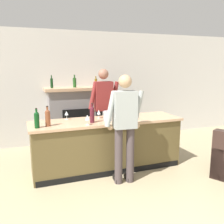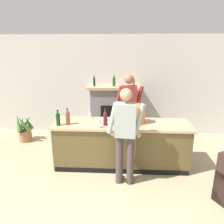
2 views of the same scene
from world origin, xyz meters
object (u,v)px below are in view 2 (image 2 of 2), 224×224
(potted_plant_corner, at_px, (25,129))
(wine_glass_front_right, at_px, (99,122))
(fireplace_stone, at_px, (114,111))
(person_bartender, at_px, (128,110))
(wine_bottle_cabernet_heavy, at_px, (68,117))
(wine_glass_by_dispenser, at_px, (117,115))
(wine_bottle_rose_blush, at_px, (58,118))
(wine_bottle_port_short, at_px, (105,118))
(wine_glass_near_bucket, at_px, (90,114))
(person_customer, at_px, (125,133))
(ice_bucket_steel, at_px, (123,120))
(copper_dispenser, at_px, (138,113))

(potted_plant_corner, relative_size, wine_glass_front_right, 4.42)
(fireplace_stone, height_order, person_bartender, person_bartender)
(wine_bottle_cabernet_heavy, bearing_deg, wine_glass_by_dispenser, 17.78)
(potted_plant_corner, relative_size, person_bartender, 0.41)
(wine_bottle_rose_blush, bearing_deg, wine_bottle_cabernet_heavy, 20.20)
(fireplace_stone, relative_size, wine_bottle_port_short, 4.92)
(fireplace_stone, relative_size, wine_glass_near_bucket, 11.11)
(wine_glass_by_dispenser, xyz_separation_m, wine_glass_near_bucket, (-0.59, 0.10, -0.00))
(person_customer, xyz_separation_m, wine_glass_front_right, (-0.51, 0.37, 0.07))
(wine_bottle_rose_blush, distance_m, wine_glass_front_right, 0.81)
(ice_bucket_steel, bearing_deg, person_customer, -84.90)
(fireplace_stone, distance_m, potted_plant_corner, 2.45)
(fireplace_stone, relative_size, person_bartender, 0.92)
(wine_bottle_rose_blush, xyz_separation_m, wine_bottle_cabernet_heavy, (0.18, 0.06, 0.01))
(wine_bottle_cabernet_heavy, bearing_deg, wine_glass_near_bucket, 46.88)
(fireplace_stone, height_order, wine_bottle_rose_blush, fireplace_stone)
(fireplace_stone, xyz_separation_m, copper_dispenser, (0.56, -1.62, 0.44))
(wine_bottle_port_short, xyz_separation_m, wine_glass_front_right, (-0.12, -0.14, -0.03))
(person_customer, bearing_deg, wine_bottle_cabernet_heavy, 155.55)
(ice_bucket_steel, bearing_deg, potted_plant_corner, 156.31)
(wine_bottle_port_short, height_order, wine_glass_by_dispenser, wine_bottle_port_short)
(wine_bottle_rose_blush, bearing_deg, fireplace_stone, 61.31)
(wine_glass_front_right, bearing_deg, person_bartender, 56.79)
(person_customer, bearing_deg, copper_dispenser, 69.50)
(person_customer, height_order, wine_bottle_cabernet_heavy, person_customer)
(copper_dispenser, bearing_deg, fireplace_stone, 109.18)
(person_bartender, xyz_separation_m, ice_bucket_steel, (-0.12, -0.68, -0.01))
(ice_bucket_steel, bearing_deg, wine_glass_front_right, -154.98)
(potted_plant_corner, distance_m, wine_bottle_cabernet_heavy, 2.08)
(potted_plant_corner, height_order, person_customer, person_customer)
(copper_dispenser, height_order, wine_bottle_cabernet_heavy, copper_dispenser)
(person_customer, relative_size, wine_glass_front_right, 10.30)
(person_bartender, distance_m, wine_bottle_cabernet_heavy, 1.43)
(copper_dispenser, xyz_separation_m, wine_glass_by_dispenser, (-0.43, 0.14, -0.11))
(ice_bucket_steel, distance_m, wine_bottle_rose_blush, 1.28)
(person_bartender, height_order, wine_bottle_port_short, person_bartender)
(person_customer, bearing_deg, potted_plant_corner, 146.90)
(potted_plant_corner, height_order, wine_bottle_rose_blush, wine_bottle_rose_blush)
(person_bartender, height_order, ice_bucket_steel, person_bartender)
(person_customer, distance_m, copper_dispenser, 0.75)
(wine_bottle_port_short, xyz_separation_m, wine_glass_near_bucket, (-0.37, 0.41, -0.05))
(potted_plant_corner, xyz_separation_m, wine_bottle_port_short, (2.26, -1.22, 0.77))
(wine_glass_front_right, bearing_deg, wine_bottle_port_short, 49.22)
(person_customer, height_order, wine_glass_by_dispenser, person_customer)
(fireplace_stone, height_order, potted_plant_corner, fireplace_stone)
(ice_bucket_steel, distance_m, wine_bottle_cabernet_heavy, 1.09)
(fireplace_stone, distance_m, wine_glass_by_dispenser, 1.52)
(wine_bottle_rose_blush, distance_m, wine_glass_by_dispenser, 1.21)
(person_bartender, bearing_deg, wine_glass_near_bucket, -157.82)
(potted_plant_corner, bearing_deg, person_customer, -33.10)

